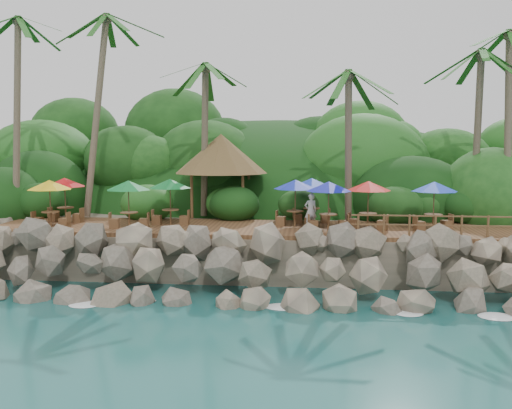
# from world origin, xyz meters

# --- Properties ---
(ground) EXTENTS (140.00, 140.00, 0.00)m
(ground) POSITION_xyz_m (0.00, 0.00, 0.00)
(ground) COLOR #19514F
(ground) RESTS_ON ground
(land_base) EXTENTS (32.00, 25.20, 2.10)m
(land_base) POSITION_xyz_m (0.00, 16.00, 1.05)
(land_base) COLOR gray
(land_base) RESTS_ON ground
(jungle_hill) EXTENTS (44.80, 28.00, 15.40)m
(jungle_hill) POSITION_xyz_m (0.00, 23.50, 0.00)
(jungle_hill) COLOR #143811
(jungle_hill) RESTS_ON ground
(seawall) EXTENTS (29.00, 4.00, 2.30)m
(seawall) POSITION_xyz_m (0.00, 2.00, 1.15)
(seawall) COLOR gray
(seawall) RESTS_ON ground
(terrace) EXTENTS (26.00, 5.00, 0.20)m
(terrace) POSITION_xyz_m (0.00, 6.00, 2.20)
(terrace) COLOR brown
(terrace) RESTS_ON land_base
(jungle_foliage) EXTENTS (44.00, 16.00, 12.00)m
(jungle_foliage) POSITION_xyz_m (0.00, 15.00, 0.00)
(jungle_foliage) COLOR #143811
(jungle_foliage) RESTS_ON ground
(foam_line) EXTENTS (25.20, 0.80, 0.06)m
(foam_line) POSITION_xyz_m (0.00, 0.30, 0.03)
(foam_line) COLOR white
(foam_line) RESTS_ON ground
(palms) EXTENTS (31.96, 7.31, 12.40)m
(palms) POSITION_xyz_m (0.45, 8.89, 11.70)
(palms) COLOR brown
(palms) RESTS_ON ground
(palapa) EXTENTS (5.22, 5.22, 4.60)m
(palapa) POSITION_xyz_m (-2.38, 10.05, 5.79)
(palapa) COLOR brown
(palapa) RESTS_ON ground
(dining_clusters) EXTENTS (20.51, 4.88, 2.31)m
(dining_clusters) POSITION_xyz_m (-0.94, 5.92, 4.22)
(dining_clusters) COLOR brown
(dining_clusters) RESTS_ON terrace
(railing) EXTENTS (8.30, 0.10, 1.00)m
(railing) POSITION_xyz_m (8.60, 3.65, 2.91)
(railing) COLOR brown
(railing) RESTS_ON terrace
(waiter) EXTENTS (0.73, 0.61, 1.70)m
(waiter) POSITION_xyz_m (2.66, 5.72, 3.15)
(waiter) COLOR silver
(waiter) RESTS_ON terrace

